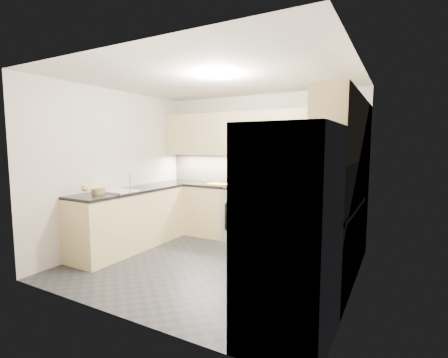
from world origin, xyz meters
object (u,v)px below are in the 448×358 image
(microwave, at_px, (254,141))
(refrigerator, at_px, (290,235))
(gas_range, at_px, (250,215))
(cutting_board, at_px, (218,184))
(utensil_bowl, at_px, (325,187))
(fruit_basket, at_px, (99,191))

(microwave, height_order, refrigerator, microwave)
(gas_range, bearing_deg, cutting_board, -178.95)
(gas_range, relative_size, microwave, 1.20)
(microwave, relative_size, utensil_bowl, 2.68)
(microwave, relative_size, fruit_basket, 3.97)
(cutting_board, bearing_deg, utensil_bowl, -2.67)
(utensil_bowl, bearing_deg, refrigerator, -85.00)
(utensil_bowl, bearing_deg, cutting_board, 177.33)
(microwave, bearing_deg, fruit_basket, -129.35)
(refrigerator, bearing_deg, cutting_board, 130.61)
(fruit_basket, bearing_deg, utensil_bowl, 31.07)
(cutting_board, bearing_deg, refrigerator, -49.39)
(gas_range, xyz_separation_m, utensil_bowl, (1.25, -0.10, 0.57))
(refrigerator, xyz_separation_m, fruit_basket, (-3.03, 0.62, 0.07))
(fruit_basket, bearing_deg, gas_range, 48.76)
(microwave, xyz_separation_m, cutting_board, (-0.62, -0.14, -0.75))
(refrigerator, height_order, cutting_board, refrigerator)
(refrigerator, distance_m, fruit_basket, 3.09)
(gas_range, xyz_separation_m, fruit_basket, (-1.58, -1.80, 0.52))
(microwave, distance_m, utensil_bowl, 1.44)
(gas_range, distance_m, refrigerator, 2.86)
(microwave, relative_size, refrigerator, 0.42)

